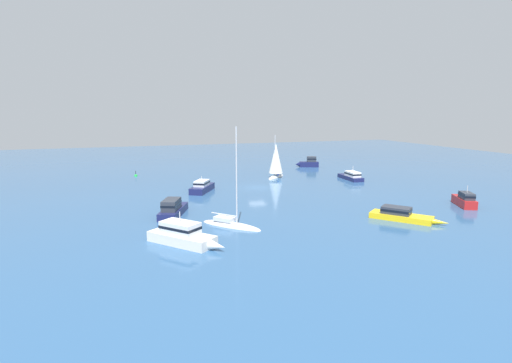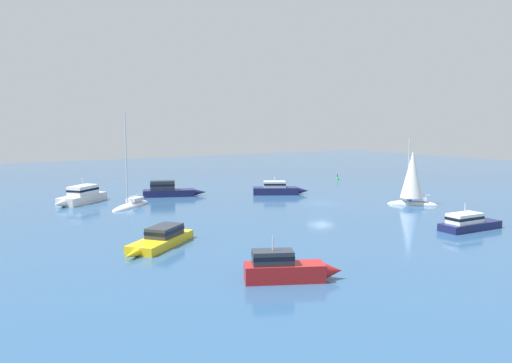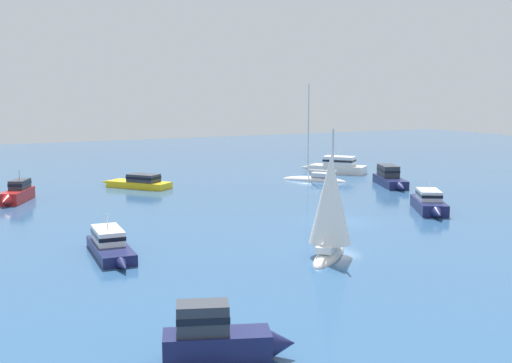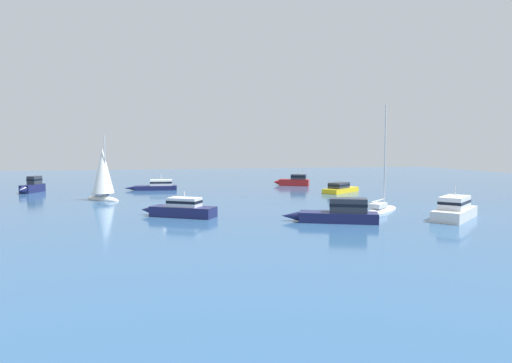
% 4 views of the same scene
% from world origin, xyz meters
% --- Properties ---
extents(ground_plane, '(160.00, 160.00, 0.00)m').
position_xyz_m(ground_plane, '(0.00, 0.00, 0.00)').
color(ground_plane, '#2D5684').
extents(ketch, '(6.23, 5.67, 10.48)m').
position_xyz_m(ketch, '(-18.78, 9.39, 0.15)').
color(ketch, white).
rests_on(ketch, ground).
extents(motor_cruiser, '(5.63, 3.64, 2.65)m').
position_xyz_m(motor_cruiser, '(-19.40, -20.10, 0.75)').
color(motor_cruiser, '#B21E1E').
rests_on(motor_cruiser, ground).
extents(yacht, '(4.59, 4.80, 7.87)m').
position_xyz_m(yacht, '(7.77, -6.11, 2.72)').
color(yacht, silver).
rests_on(yacht, ground).
extents(powerboat, '(7.33, 2.26, 2.35)m').
position_xyz_m(powerboat, '(1.72, -17.33, 0.61)').
color(powerboat, '#191E4C').
rests_on(powerboat, ground).
extents(powerboat_1, '(7.68, 4.21, 1.96)m').
position_xyz_m(powerboat_1, '(-12.47, 14.28, 0.77)').
color(powerboat_1, '#191E4C').
rests_on(powerboat_1, ground).
extents(motor_cruiser_2, '(6.78, 4.82, 2.28)m').
position_xyz_m(motor_cruiser_2, '(-0.19, 8.43, 0.69)').
color(motor_cruiser_2, '#191E4C').
rests_on(motor_cruiser_2, ground).
extents(motor_cruiser_3, '(6.99, 5.99, 1.37)m').
position_xyz_m(motor_cruiser_3, '(-22.38, -8.48, 0.56)').
color(motor_cruiser_3, yellow).
rests_on(motor_cruiser_3, ground).
extents(launch, '(6.97, 6.18, 2.87)m').
position_xyz_m(launch, '(-22.78, 14.79, 0.81)').
color(launch, silver).
rests_on(launch, ground).
extents(channel_buoy, '(0.60, 0.60, 1.23)m').
position_xyz_m(channel_buoy, '(17.45, 16.89, 0.01)').
color(channel_buoy, green).
rests_on(channel_buoy, ground).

